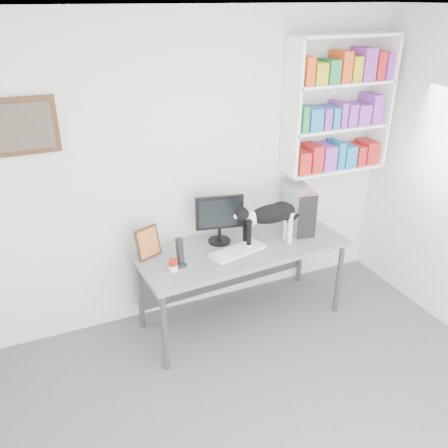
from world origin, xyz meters
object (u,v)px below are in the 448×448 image
object	(u,v)px
desk	(242,284)
keyboard	(238,251)
cat	(270,224)
pc_tower	(299,208)
bookshelf	(339,105)
soup_can	(173,265)
speaker	(180,252)
leaning_print	(148,242)
monitor	(219,219)

from	to	relation	value
desk	keyboard	bearing A→B (deg)	-141.21
cat	pc_tower	bearing A→B (deg)	24.90
bookshelf	pc_tower	bearing A→B (deg)	-159.58
soup_can	cat	size ratio (longest dim) A/B	0.16
bookshelf	cat	distance (m)	1.28
desk	speaker	xyz separation A→B (m)	(-0.60, -0.08, 0.51)
bookshelf	pc_tower	xyz separation A→B (m)	(-0.47, -0.17, -0.87)
speaker	leaning_print	world-z (taller)	leaning_print
desk	cat	world-z (taller)	cat
desk	pc_tower	distance (m)	0.87
keyboard	speaker	bearing A→B (deg)	166.58
desk	keyboard	distance (m)	0.42
soup_can	keyboard	bearing A→B (deg)	5.18
monitor	keyboard	world-z (taller)	monitor
keyboard	soup_can	xyz separation A→B (m)	(-0.59, -0.05, 0.03)
pc_tower	leaning_print	bearing A→B (deg)	-171.19
cat	monitor	bearing A→B (deg)	150.25
soup_can	bookshelf	bearing A→B (deg)	13.68
bookshelf	leaning_print	world-z (taller)	bookshelf
speaker	cat	size ratio (longest dim) A/B	0.39
keyboard	soup_can	bearing A→B (deg)	172.26
monitor	cat	size ratio (longest dim) A/B	0.69
pc_tower	desk	bearing A→B (deg)	-158.41
desk	keyboard	xyz separation A→B (m)	(-0.09, -0.08, 0.40)
speaker	keyboard	bearing A→B (deg)	-0.35
desk	leaning_print	world-z (taller)	leaning_print
desk	cat	xyz separation A→B (m)	(0.23, -0.05, 0.58)
bookshelf	leaning_print	bearing A→B (deg)	-176.10
soup_can	cat	world-z (taller)	cat
desk	pc_tower	xyz separation A→B (m)	(0.63, 0.12, 0.59)
leaning_print	soup_can	distance (m)	0.34
bookshelf	speaker	distance (m)	1.98
pc_tower	speaker	world-z (taller)	pc_tower
monitor	cat	xyz separation A→B (m)	(0.38, -0.23, -0.03)
bookshelf	pc_tower	world-z (taller)	bookshelf
speaker	bookshelf	bearing A→B (deg)	12.59
bookshelf	speaker	world-z (taller)	bookshelf
pc_tower	soup_can	xyz separation A→B (m)	(-1.31, -0.26, -0.16)
desk	leaning_print	distance (m)	0.97
monitor	cat	distance (m)	0.44
keyboard	soup_can	distance (m)	0.59
desk	leaning_print	size ratio (longest dim) A/B	6.66
cat	bookshelf	bearing A→B (deg)	23.04
monitor	keyboard	bearing A→B (deg)	-65.46
monitor	speaker	size ratio (longest dim) A/B	1.79
desk	monitor	world-z (taller)	monitor
desk	speaker	bearing A→B (deg)	-176.22
bookshelf	monitor	size ratio (longest dim) A/B	2.75
leaning_print	cat	distance (m)	1.06
speaker	monitor	bearing A→B (deg)	28.96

